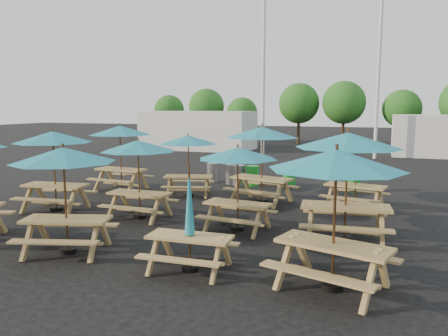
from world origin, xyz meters
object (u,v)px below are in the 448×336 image
(picnic_unit_6, at_px, (190,227))
(picnic_unit_7, at_px, (238,158))
(picnic_unit_4, at_px, (138,150))
(waste_bin_4, at_px, (289,177))
(picnic_unit_8, at_px, (262,136))
(picnic_unit_5, at_px, (188,143))
(picnic_unit_11, at_px, (357,145))
(waste_bin_2, at_px, (239,175))
(picnic_unit_10, at_px, (348,146))
(picnic_unit_2, at_px, (120,134))
(picnic_unit_3, at_px, (63,161))
(waste_bin_0, at_px, (213,173))
(picnic_unit_1, at_px, (53,141))
(waste_bin_5, at_px, (354,181))
(waste_bin_1, at_px, (232,174))
(waste_bin_3, at_px, (252,176))
(picnic_unit_9, at_px, (336,167))

(picnic_unit_6, height_order, picnic_unit_7, picnic_unit_7)
(picnic_unit_4, xyz_separation_m, waste_bin_4, (2.98, 6.17, -1.52))
(picnic_unit_4, distance_m, picnic_unit_8, 4.13)
(picnic_unit_6, bearing_deg, picnic_unit_5, 112.37)
(picnic_unit_5, relative_size, picnic_unit_11, 0.98)
(waste_bin_2, bearing_deg, picnic_unit_10, -53.54)
(picnic_unit_2, relative_size, picnic_unit_10, 0.93)
(picnic_unit_7, height_order, waste_bin_2, picnic_unit_7)
(picnic_unit_5, distance_m, picnic_unit_7, 4.61)
(picnic_unit_3, distance_m, waste_bin_0, 9.49)
(picnic_unit_1, xyz_separation_m, picnic_unit_6, (5.80, -3.08, -1.25))
(picnic_unit_2, xyz_separation_m, waste_bin_5, (8.21, 2.71, -1.72))
(picnic_unit_10, height_order, waste_bin_1, picnic_unit_10)
(picnic_unit_8, distance_m, waste_bin_3, 3.54)
(waste_bin_2, xyz_separation_m, waste_bin_3, (0.57, -0.01, 0.00))
(picnic_unit_11, bearing_deg, waste_bin_0, 164.81)
(picnic_unit_4, relative_size, waste_bin_0, 2.76)
(picnic_unit_10, bearing_deg, picnic_unit_7, 173.94)
(picnic_unit_4, xyz_separation_m, waste_bin_1, (0.63, 6.11, -1.52))
(picnic_unit_9, height_order, waste_bin_0, picnic_unit_9)
(picnic_unit_6, relative_size, waste_bin_5, 2.56)
(picnic_unit_9, bearing_deg, picnic_unit_5, 147.52)
(picnic_unit_3, distance_m, waste_bin_5, 10.79)
(waste_bin_0, xyz_separation_m, waste_bin_2, (1.21, -0.25, 0.00))
(picnic_unit_9, relative_size, waste_bin_4, 3.53)
(picnic_unit_9, relative_size, waste_bin_5, 3.53)
(picnic_unit_4, bearing_deg, picnic_unit_11, 30.05)
(picnic_unit_8, xyz_separation_m, picnic_unit_9, (2.92, -6.23, -0.06))
(picnic_unit_2, relative_size, waste_bin_2, 3.05)
(picnic_unit_3, bearing_deg, picnic_unit_6, -16.90)
(waste_bin_0, distance_m, waste_bin_3, 1.80)
(waste_bin_1, bearing_deg, waste_bin_3, -8.65)
(waste_bin_5, bearing_deg, picnic_unit_1, -142.98)
(picnic_unit_10, bearing_deg, picnic_unit_5, 141.75)
(picnic_unit_7, bearing_deg, picnic_unit_11, 58.14)
(picnic_unit_3, height_order, waste_bin_1, picnic_unit_3)
(picnic_unit_9, bearing_deg, waste_bin_4, 122.18)
(picnic_unit_8, distance_m, picnic_unit_9, 6.88)
(picnic_unit_7, bearing_deg, picnic_unit_10, 5.70)
(picnic_unit_10, xyz_separation_m, waste_bin_1, (-4.94, 6.35, -1.82))
(picnic_unit_2, xyz_separation_m, waste_bin_4, (5.80, 2.73, -1.72))
(picnic_unit_2, bearing_deg, waste_bin_1, 41.86)
(picnic_unit_3, height_order, picnic_unit_7, picnic_unit_3)
(picnic_unit_1, bearing_deg, waste_bin_1, 53.33)
(waste_bin_2, bearing_deg, picnic_unit_1, -122.28)
(picnic_unit_4, distance_m, waste_bin_1, 6.33)
(picnic_unit_11, bearing_deg, waste_bin_2, 161.22)
(picnic_unit_1, distance_m, picnic_unit_4, 2.85)
(picnic_unit_5, relative_size, waste_bin_5, 3.10)
(picnic_unit_1, relative_size, waste_bin_5, 3.16)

